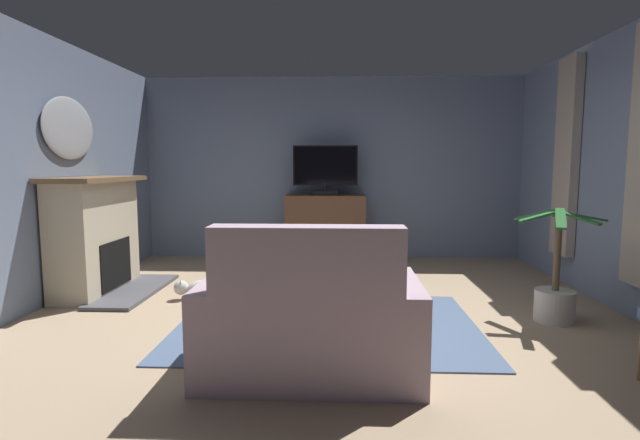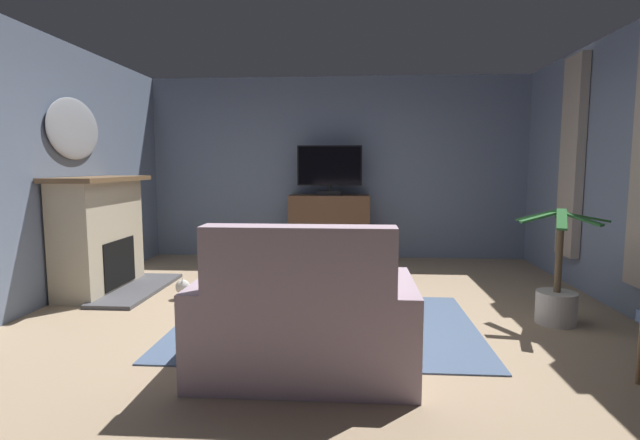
% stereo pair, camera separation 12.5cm
% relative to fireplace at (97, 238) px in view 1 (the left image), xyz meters
% --- Properties ---
extents(ground_plane, '(6.23, 6.77, 0.04)m').
position_rel_fireplace_xyz_m(ground_plane, '(2.54, -0.89, -0.63)').
color(ground_plane, tan).
extents(wall_back, '(6.23, 0.10, 2.71)m').
position_rel_fireplace_xyz_m(wall_back, '(2.54, 2.25, 0.75)').
color(wall_back, slate).
rests_on(wall_back, ground_plane).
extents(wall_left, '(0.10, 6.77, 2.71)m').
position_rel_fireplace_xyz_m(wall_left, '(-0.33, -0.89, 0.75)').
color(wall_left, slate).
rests_on(wall_left, ground_plane).
extents(curtain_panel_far, '(0.10, 0.44, 2.28)m').
position_rel_fireplace_xyz_m(curtain_panel_far, '(5.29, 0.63, 0.88)').
color(curtain_panel_far, '#B2A393').
extents(rug_central, '(2.61, 1.90, 0.01)m').
position_rel_fireplace_xyz_m(rug_central, '(2.56, -1.02, -0.60)').
color(rug_central, slate).
rests_on(rug_central, ground_plane).
extents(fireplace, '(0.91, 1.43, 1.28)m').
position_rel_fireplace_xyz_m(fireplace, '(0.00, 0.00, 0.00)').
color(fireplace, '#4C4C51').
rests_on(fireplace, ground_plane).
extents(wall_mirror_oval, '(0.06, 0.99, 0.67)m').
position_rel_fireplace_xyz_m(wall_mirror_oval, '(-0.25, -0.00, 1.19)').
color(wall_mirror_oval, '#B2B7BF').
extents(tv_cabinet, '(1.16, 0.54, 0.97)m').
position_rel_fireplace_xyz_m(tv_cabinet, '(2.45, 1.90, -0.15)').
color(tv_cabinet, '#402A1C').
rests_on(tv_cabinet, ground_plane).
extents(television, '(0.93, 0.20, 0.71)m').
position_rel_fireplace_xyz_m(television, '(2.45, 1.84, 0.74)').
color(television, black).
rests_on(television, tv_cabinet).
extents(coffee_table, '(1.01, 0.49, 0.40)m').
position_rel_fireplace_xyz_m(coffee_table, '(2.37, -0.78, -0.26)').
color(coffee_table, '#4C331E').
rests_on(coffee_table, ground_plane).
extents(tv_remote, '(0.15, 0.16, 0.02)m').
position_rel_fireplace_xyz_m(tv_remote, '(2.53, -0.83, -0.20)').
color(tv_remote, black).
rests_on(tv_remote, coffee_table).
extents(sofa_floral, '(1.47, 0.91, 1.04)m').
position_rel_fireplace_xyz_m(sofa_floral, '(2.47, -2.01, -0.27)').
color(sofa_floral, '#AD93A3').
rests_on(sofa_floral, ground_plane).
extents(potted_plant_tall_palm_by_window, '(0.77, 0.73, 1.03)m').
position_rel_fireplace_xyz_m(potted_plant_tall_palm_by_window, '(4.61, -0.81, -0.37)').
color(potted_plant_tall_palm_by_window, beige).
rests_on(potted_plant_tall_palm_by_window, ground_plane).
extents(cat, '(0.67, 0.28, 0.22)m').
position_rel_fireplace_xyz_m(cat, '(1.18, -0.22, -0.50)').
color(cat, beige).
rests_on(cat, ground_plane).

